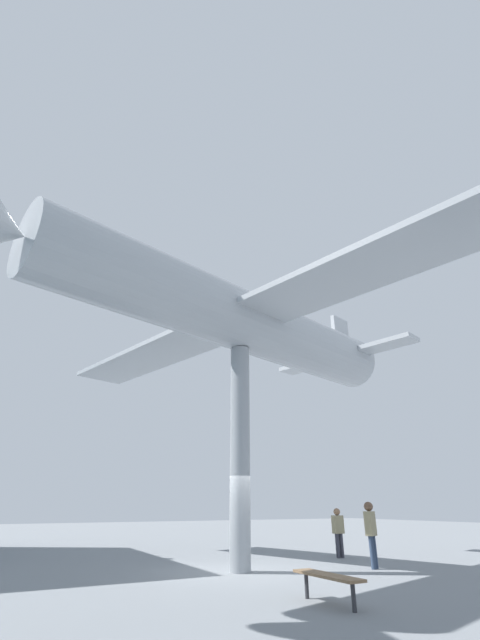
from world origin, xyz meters
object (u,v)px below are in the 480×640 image
Objects in this scene: visitor_person at (371,529)px; plaza_bench at (328,578)px; suspended_airplane at (235,318)px; visitor_second at (338,529)px; support_pylon_central at (240,450)px.

plaza_bench is at bearing 11.21° from visitor_person.
suspended_airplane is at bearing -4.05° from plaza_bench.
visitor_second is at bearing -42.15° from plaza_bench.
support_pylon_central is 0.32× the size of suspended_airplane.
suspended_airplane reaches higher than visitor_second.
suspended_airplane reaches higher than visitor_person.
visitor_second is at bearing -136.00° from visitor_person.
suspended_airplane is 8.42m from plaza_bench.
visitor_person is 5.40m from plaza_bench.
support_pylon_central reaches higher than visitor_person.
suspended_airplane is 11.35× the size of visitor_person.
plaza_bench is (-4.42, 0.31, -7.16)m from suspended_airplane.
suspended_airplane is 8.48m from visitor_second.
support_pylon_central is 4.56m from visitor_person.
visitor_second is at bearing -73.72° from support_pylon_central.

